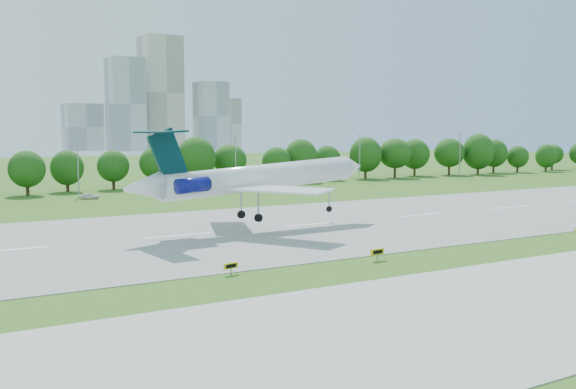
% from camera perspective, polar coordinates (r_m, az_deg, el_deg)
% --- Properties ---
extents(ground, '(600.00, 600.00, 0.00)m').
position_cam_1_polar(ground, '(70.91, 13.19, -5.16)').
color(ground, '#325F19').
rests_on(ground, ground).
extents(runway, '(400.00, 45.00, 0.08)m').
position_cam_1_polar(runway, '(90.46, 2.28, -2.68)').
color(runway, gray).
rests_on(runway, ground).
extents(tree_line, '(288.40, 8.40, 10.40)m').
position_cam_1_polar(tree_line, '(150.60, -11.49, 2.88)').
color(tree_line, '#382314').
rests_on(tree_line, ground).
extents(light_poles, '(175.90, 0.25, 12.19)m').
position_cam_1_polar(light_poles, '(140.34, -11.16, 2.76)').
color(light_poles, gray).
rests_on(light_poles, ground).
extents(skyline, '(127.00, 52.00, 80.00)m').
position_cam_1_polar(skyline, '(465.73, -11.60, 7.64)').
color(skyline, '#B2B2B7').
rests_on(skyline, ground).
extents(airliner, '(37.18, 26.93, 12.22)m').
position_cam_1_polar(airliner, '(84.63, -3.39, 1.52)').
color(airliner, white).
rests_on(airliner, ground).
extents(taxi_sign_left, '(1.58, 0.56, 1.12)m').
position_cam_1_polar(taxi_sign_left, '(59.24, -5.09, -6.34)').
color(taxi_sign_left, gray).
rests_on(taxi_sign_left, ground).
extents(taxi_sign_centre, '(1.75, 0.39, 1.23)m').
position_cam_1_polar(taxi_sign_centre, '(65.90, 7.94, -5.08)').
color(taxi_sign_centre, gray).
rests_on(taxi_sign_centre, ground).
extents(service_vehicle_b, '(3.98, 2.68, 1.26)m').
position_cam_1_polar(service_vehicle_b, '(130.31, -17.26, -0.12)').
color(service_vehicle_b, silver).
rests_on(service_vehicle_b, ground).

